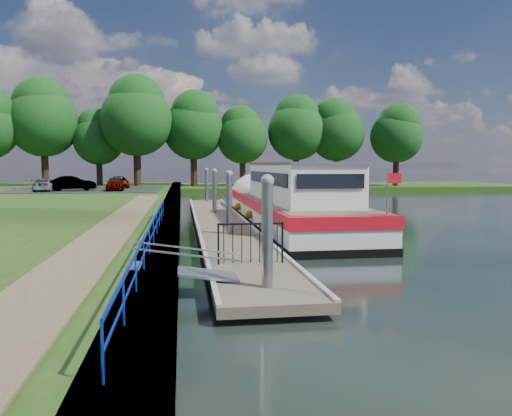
{
  "coord_description": "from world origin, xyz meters",
  "views": [
    {
      "loc": [
        -1.88,
        -11.4,
        3.14
      ],
      "look_at": [
        1.11,
        8.66,
        1.4
      ],
      "focal_mm": 35.0,
      "sensor_mm": 36.0,
      "label": 1
    }
  ],
  "objects": [
    {
      "name": "far_bank",
      "position": [
        12.0,
        52.0,
        0.3
      ],
      "size": [
        60.0,
        18.0,
        0.6
      ],
      "primitive_type": "cube",
      "color": "#213D11",
      "rests_on": "ground"
    },
    {
      "name": "carpark",
      "position": [
        -11.0,
        38.0,
        0.81
      ],
      "size": [
        14.0,
        12.0,
        0.06
      ],
      "primitive_type": "cube",
      "color": "black",
      "rests_on": "riverbank"
    },
    {
      "name": "car_d",
      "position": [
        -8.24,
        41.24,
        1.42
      ],
      "size": [
        2.59,
        4.48,
        1.18
      ],
      "primitive_type": "imported",
      "rotation": [
        0.0,
        0.0,
        0.16
      ],
      "color": "#999999",
      "rests_on": "carpark"
    },
    {
      "name": "mooring_piles",
      "position": [
        0.0,
        13.0,
        1.28
      ],
      "size": [
        0.3,
        27.3,
        3.55
      ],
      "color": "gray",
      "rests_on": "ground"
    },
    {
      "name": "car_b",
      "position": [
        -11.68,
        35.81,
        1.5
      ],
      "size": [
        4.28,
        2.47,
        1.33
      ],
      "primitive_type": "imported",
      "rotation": [
        0.0,
        0.0,
        1.85
      ],
      "color": "#999999",
      "rests_on": "carpark"
    },
    {
      "name": "pontoon",
      "position": [
        0.0,
        13.0,
        0.18
      ],
      "size": [
        2.5,
        30.0,
        0.56
      ],
      "color": "brown",
      "rests_on": "ground"
    },
    {
      "name": "car_a",
      "position": [
        -7.87,
        35.45,
        1.47
      ],
      "size": [
        1.78,
        3.84,
        1.27
      ],
      "primitive_type": "imported",
      "rotation": [
        0.0,
        0.0,
        0.08
      ],
      "color": "#999999",
      "rests_on": "carpark"
    },
    {
      "name": "horizon_trees",
      "position": [
        -1.61,
        48.68,
        7.95
      ],
      "size": [
        54.38,
        10.03,
        12.87
      ],
      "color": "#332316",
      "rests_on": "ground"
    },
    {
      "name": "car_c",
      "position": [
        -13.87,
        35.2,
        1.39
      ],
      "size": [
        1.56,
        3.82,
        1.11
      ],
      "primitive_type": "imported",
      "rotation": [
        0.0,
        0.0,
        3.14
      ],
      "color": "#999999",
      "rests_on": "carpark"
    },
    {
      "name": "gate_panel",
      "position": [
        -0.0,
        2.2,
        1.15
      ],
      "size": [
        1.85,
        0.05,
        1.15
      ],
      "color": "black",
      "rests_on": "ground"
    },
    {
      "name": "bank_edge",
      "position": [
        -2.55,
        15.0,
        0.39
      ],
      "size": [
        1.1,
        90.0,
        0.78
      ],
      "primitive_type": "cube",
      "color": "#473D2D",
      "rests_on": "ground"
    },
    {
      "name": "footpath",
      "position": [
        -4.4,
        8.0,
        0.8
      ],
      "size": [
        1.6,
        40.0,
        0.05
      ],
      "primitive_type": "cube",
      "color": "brown",
      "rests_on": "riverbank"
    },
    {
      "name": "ground",
      "position": [
        0.0,
        0.0,
        0.0
      ],
      "size": [
        160.0,
        160.0,
        0.0
      ],
      "primitive_type": "plane",
      "color": "black",
      "rests_on": "ground"
    },
    {
      "name": "barge",
      "position": [
        3.6,
        14.95,
        1.09
      ],
      "size": [
        4.36,
        21.15,
        4.78
      ],
      "color": "black",
      "rests_on": "ground"
    },
    {
      "name": "blue_fence",
      "position": [
        -2.75,
        3.0,
        1.31
      ],
      "size": [
        0.04,
        18.04,
        0.72
      ],
      "color": "#0C2DBF",
      "rests_on": "riverbank"
    },
    {
      "name": "gangway",
      "position": [
        -1.85,
        0.5,
        0.63
      ],
      "size": [
        2.58,
        1.0,
        0.92
      ],
      "color": "#A5A8AD",
      "rests_on": "ground"
    }
  ]
}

